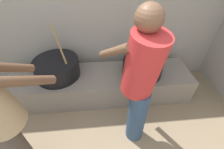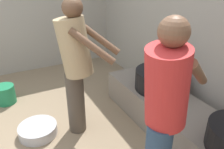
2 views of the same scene
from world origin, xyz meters
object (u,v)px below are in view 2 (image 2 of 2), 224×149
Objects in this scene: cook_in_tan_shirt at (76,62)px; cooking_pot_secondary at (159,79)px; cook_in_red_shirt at (164,108)px; bucket_green_plastic at (5,94)px; metal_mixing_bowl at (38,130)px.

cooking_pot_secondary is at bearing 80.13° from cook_in_tan_shirt.
cook_in_red_shirt is (0.92, -0.72, 0.35)m from cooking_pot_secondary.
bucket_green_plastic is (-1.05, -0.73, -0.74)m from cook_in_tan_shirt.
bucket_green_plastic is (-1.22, -1.73, -0.38)m from cooking_pot_secondary.
cooking_pot_secondary is 1.56m from metal_mixing_bowl.
cook_in_tan_shirt is 1.01× the size of cook_in_red_shirt.
cooking_pot_secondary is 2.56× the size of bucket_green_plastic.
cooking_pot_secondary is at bearing 78.00° from metal_mixing_bowl.
cooking_pot_secondary is 1.07m from cook_in_tan_shirt.
cook_in_red_shirt is at bearing -37.76° from cooking_pot_secondary.
cook_in_red_shirt is 2.48m from bucket_green_plastic.
bucket_green_plastic is at bearing -163.75° from metal_mixing_bowl.
cooking_pot_secondary is 0.46× the size of cook_in_red_shirt.
cook_in_tan_shirt reaches higher than metal_mixing_bowl.
cooking_pot_secondary is 0.46× the size of cook_in_tan_shirt.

